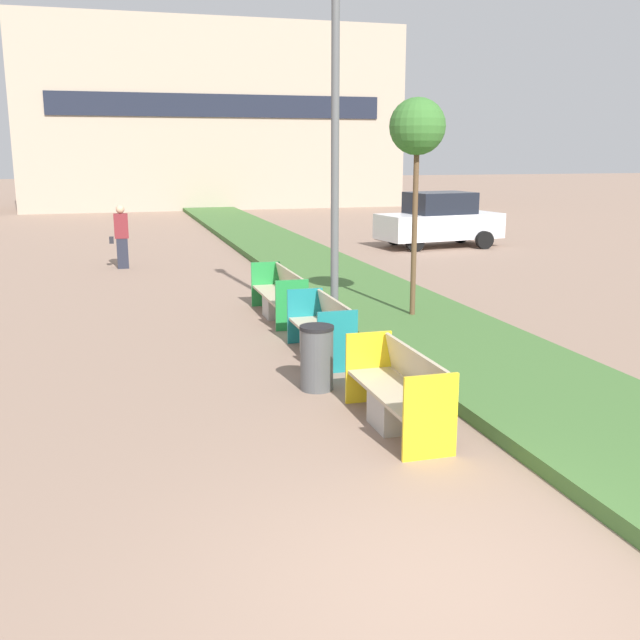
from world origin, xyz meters
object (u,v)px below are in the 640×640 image
object	(u,v)px
bench_yellow_frame	(399,398)
street_lamp_post	(335,111)
bench_green_frame	(280,298)
sapling_tree_near	(417,130)
parked_car_distant	(439,220)
litter_bin	(317,358)
bench_teal_frame	(322,334)
pedestrian_walking	(121,236)

from	to	relation	value
bench_yellow_frame	street_lamp_post	bearing A→B (deg)	82.44
bench_green_frame	sapling_tree_near	bearing A→B (deg)	-28.52
sapling_tree_near	parked_car_distant	xyz separation A→B (m)	(5.42, 10.55, -2.69)
parked_car_distant	bench_green_frame	bearing A→B (deg)	-137.54
sapling_tree_near	bench_green_frame	bearing A→B (deg)	151.48
parked_car_distant	street_lamp_post	bearing A→B (deg)	-130.76
parked_car_distant	bench_yellow_frame	bearing A→B (deg)	-124.19
parked_car_distant	litter_bin	bearing A→B (deg)	-128.52
bench_yellow_frame	bench_green_frame	world-z (taller)	same
bench_teal_frame	street_lamp_post	distance (m)	3.82
parked_car_distant	sapling_tree_near	bearing A→B (deg)	-125.04
pedestrian_walking	parked_car_distant	distance (m)	10.73
bench_yellow_frame	bench_green_frame	xyz separation A→B (m)	(0.00, 6.31, 0.01)
bench_green_frame	litter_bin	distance (m)	4.68
bench_yellow_frame	parked_car_distant	size ratio (longest dim) A/B	0.45
bench_green_frame	sapling_tree_near	distance (m)	4.15
bench_green_frame	litter_bin	world-z (taller)	bench_green_frame
bench_teal_frame	parked_car_distant	world-z (taller)	parked_car_distant
bench_green_frame	sapling_tree_near	world-z (taller)	sapling_tree_near
bench_yellow_frame	litter_bin	bearing A→B (deg)	108.18
sapling_tree_near	parked_car_distant	bearing A→B (deg)	62.83
bench_yellow_frame	sapling_tree_near	distance (m)	6.43
litter_bin	parked_car_distant	bearing A→B (deg)	59.35
litter_bin	sapling_tree_near	distance (m)	5.44
parked_car_distant	bench_teal_frame	bearing A→B (deg)	-129.93
litter_bin	bench_green_frame	bearing A→B (deg)	83.25
litter_bin	pedestrian_walking	distance (m)	12.22
pedestrian_walking	bench_green_frame	bearing A→B (deg)	-68.90
bench_yellow_frame	litter_bin	distance (m)	1.75
bench_green_frame	parked_car_distant	bearing A→B (deg)	50.33
litter_bin	sapling_tree_near	bearing A→B (deg)	50.01
street_lamp_post	pedestrian_walking	distance (m)	10.12
bench_yellow_frame	street_lamp_post	size ratio (longest dim) A/B	0.28
bench_green_frame	parked_car_distant	world-z (taller)	parked_car_distant
bench_teal_frame	parked_car_distant	bearing A→B (deg)	57.94
bench_yellow_frame	parked_car_distant	xyz separation A→B (m)	(7.72, 15.61, 0.55)
bench_teal_frame	bench_green_frame	distance (m)	3.03
bench_teal_frame	litter_bin	world-z (taller)	bench_teal_frame
street_lamp_post	bench_green_frame	bearing A→B (deg)	109.86
bench_teal_frame	litter_bin	distance (m)	1.71
sapling_tree_near	street_lamp_post	bearing A→B (deg)	-165.53
sapling_tree_near	parked_car_distant	size ratio (longest dim) A/B	0.95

